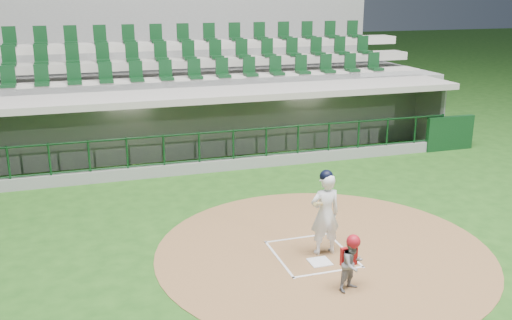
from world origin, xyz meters
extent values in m
plane|color=#1C4614|center=(0.00, 0.00, 0.00)|extent=(120.00, 120.00, 0.00)
cylinder|color=brown|center=(0.30, -0.20, 0.01)|extent=(7.20, 7.20, 0.01)
cube|color=silver|center=(0.00, -0.70, 0.02)|extent=(0.43, 0.43, 0.02)
cube|color=silver|center=(-0.75, -0.30, 0.02)|extent=(0.05, 1.80, 0.01)
cube|color=white|center=(0.75, -0.30, 0.02)|extent=(0.05, 1.80, 0.01)
cube|color=silver|center=(0.00, 0.55, 0.02)|extent=(1.55, 0.05, 0.01)
cube|color=white|center=(0.00, -1.15, 0.02)|extent=(1.55, 0.05, 0.01)
cube|color=gray|center=(0.00, 7.50, -0.55)|extent=(15.00, 3.00, 0.10)
cube|color=gray|center=(0.00, 9.10, 0.85)|extent=(15.00, 0.20, 2.70)
cube|color=#AAA497|center=(0.00, 8.98, 1.10)|extent=(13.50, 0.04, 0.90)
cube|color=slate|center=(7.50, 7.50, 0.85)|extent=(0.20, 3.00, 2.70)
cube|color=gray|center=(0.00, 7.25, 2.30)|extent=(15.40, 3.50, 0.20)
cube|color=slate|center=(0.00, 5.95, 0.15)|extent=(15.00, 0.15, 0.40)
cube|color=black|center=(0.00, 5.95, 1.73)|extent=(15.00, 0.01, 0.95)
cube|color=brown|center=(0.00, 8.55, -0.28)|extent=(12.75, 0.40, 0.45)
cube|color=white|center=(-3.00, 7.50, 2.17)|extent=(1.30, 0.35, 0.04)
cube|color=white|center=(3.00, 7.50, 2.17)|extent=(1.30, 0.35, 0.04)
cube|color=black|center=(7.80, 5.90, 0.60)|extent=(1.80, 0.18, 1.20)
imported|color=#B11320|center=(-6.02, 8.10, 0.39)|extent=(1.30, 1.00, 1.77)
imported|color=#A11511|center=(-1.59, 8.49, 0.42)|extent=(1.12, 0.55, 1.84)
imported|color=maroon|center=(1.02, 8.28, 0.35)|extent=(0.85, 0.57, 1.70)
imported|color=#A7121D|center=(4.29, 8.50, 0.44)|extent=(1.82, 0.92, 1.87)
cube|color=gray|center=(0.00, 10.75, 1.15)|extent=(17.00, 6.50, 2.50)
cube|color=#A39D93|center=(0.00, 9.25, 2.30)|extent=(16.60, 0.95, 0.30)
cube|color=gray|center=(0.00, 10.20, 2.85)|extent=(16.60, 0.95, 0.30)
cube|color=#A7A197|center=(0.00, 11.15, 3.40)|extent=(16.60, 0.95, 0.30)
cube|color=slate|center=(0.00, 14.10, 2.53)|extent=(17.00, 0.25, 5.05)
imported|color=white|center=(0.26, -0.32, 0.90)|extent=(0.65, 0.43, 1.78)
sphere|color=black|center=(0.26, -0.32, 1.73)|extent=(0.28, 0.28, 0.28)
cylinder|color=tan|center=(0.01, -0.57, 1.25)|extent=(0.58, 0.79, 0.39)
imported|color=gray|center=(0.11, -1.88, 0.52)|extent=(0.60, 0.54, 1.02)
sphere|color=#A7121E|center=(0.11, -1.88, 0.98)|extent=(0.26, 0.26, 0.26)
cube|color=#9F1112|center=(0.11, -1.73, 0.62)|extent=(0.32, 0.10, 0.35)
camera|label=1|loc=(-4.46, -10.42, 5.38)|focal=40.00mm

